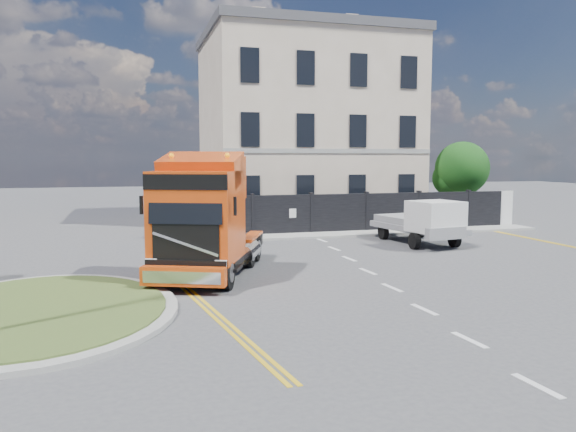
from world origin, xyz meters
name	(u,v)px	position (x,y,z in m)	size (l,w,h in m)	color
ground	(281,274)	(0.00, 0.00, 0.00)	(120.00, 120.00, 0.00)	#424244
traffic_island	(37,311)	(-7.00, -3.00, 0.08)	(6.80, 6.80, 0.17)	gray
hoarding_fence	(358,213)	(6.55, 9.00, 1.00)	(18.80, 0.25, 2.00)	black
georgian_building	(305,127)	(6.00, 16.50, 5.77)	(12.30, 10.30, 12.80)	beige
tree	(459,171)	(14.38, 12.10, 3.05)	(3.20, 3.20, 4.80)	#382619
pavement_far	(355,234)	(6.00, 8.10, 0.06)	(20.00, 1.60, 0.12)	gray
truck	(204,224)	(-2.51, -0.02, 1.74)	(4.71, 6.90, 3.88)	black
flatbed_pickup	(428,222)	(7.68, 3.94, 1.08)	(2.65, 5.08, 2.01)	gray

